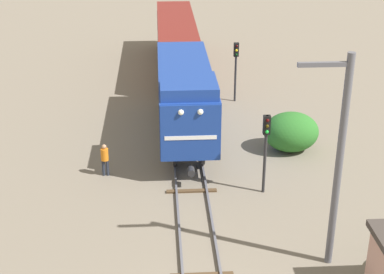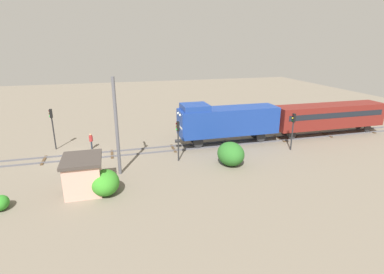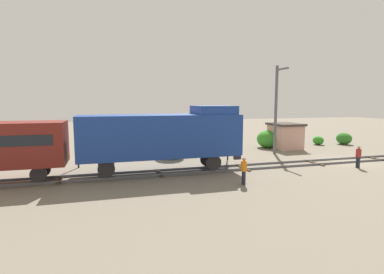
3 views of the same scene
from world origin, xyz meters
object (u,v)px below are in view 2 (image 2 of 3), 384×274
worker_by_signal (182,128)px  traffic_signal_mid (178,134)px  relay_hut (83,174)px  worker_near_track (91,140)px  catenary_mast (116,124)px  locomotive (227,120)px  traffic_signal_far (293,125)px  passenger_car_leading (329,115)px  traffic_signal_near (52,122)px

worker_by_signal → traffic_signal_mid: bearing=179.7°
worker_by_signal → relay_hut: size_ratio=0.49×
worker_near_track → worker_by_signal: bearing=-106.9°
catenary_mast → relay_hut: (2.56, -2.79, -3.07)m
locomotive → worker_by_signal: size_ratio=6.82×
traffic_signal_far → worker_by_signal: bearing=-127.7°
traffic_signal_mid → worker_by_signal: traffic_signal_mid is taller
worker_by_signal → passenger_car_leading: bearing=-87.9°
traffic_signal_near → worker_near_track: bearing=77.9°
traffic_signal_near → relay_hut: size_ratio=1.26×
relay_hut → passenger_car_leading: bearing=105.0°
traffic_signal_far → worker_by_signal: traffic_signal_far is taller
passenger_car_leading → traffic_signal_far: traffic_signal_far is taller
worker_near_track → passenger_car_leading: bearing=-121.6°
traffic_signal_near → passenger_car_leading: bearing=84.2°
worker_near_track → worker_by_signal: (-1.80, 10.46, 0.00)m
passenger_car_leading → worker_by_signal: bearing=-103.5°
passenger_car_leading → traffic_signal_far: bearing=-63.9°
locomotive → worker_near_track: size_ratio=6.82×
traffic_signal_far → worker_near_track: (-6.00, -20.56, -1.77)m
traffic_signal_near → catenary_mast: catenary_mast is taller
traffic_signal_near → traffic_signal_far: traffic_signal_near is taller
worker_near_track → catenary_mast: size_ratio=0.20×
locomotive → traffic_signal_mid: size_ratio=2.96×
traffic_signal_mid → relay_hut: (4.10, -8.39, -1.35)m
locomotive → catenary_mast: size_ratio=1.38×
passenger_car_leading → traffic_signal_mid: (3.40, -19.62, 0.21)m
traffic_signal_far → relay_hut: traffic_signal_far is taller
locomotive → traffic_signal_mid: bearing=-61.6°
locomotive → passenger_car_leading: (0.00, 13.34, -0.25)m
locomotive → traffic_signal_near: locomotive is taller
locomotive → worker_near_track: (-2.40, -14.58, -1.78)m
worker_by_signal → relay_hut: bearing=153.6°
traffic_signal_mid → catenary_mast: 6.06m
relay_hut → catenary_mast: bearing=132.6°
traffic_signal_near → relay_hut: bearing=18.8°
traffic_signal_near → traffic_signal_far: size_ratio=1.11×
traffic_signal_near → worker_by_signal: (-1.00, 14.18, -2.06)m
worker_near_track → catenary_mast: 8.56m
catenary_mast → relay_hut: 4.87m
passenger_car_leading → worker_near_track: bearing=-94.9°
worker_near_track → relay_hut: (9.90, -0.09, 0.40)m
worker_by_signal → catenary_mast: (9.14, -7.76, 3.47)m
traffic_signal_near → catenary_mast: size_ratio=0.52×
worker_by_signal → catenary_mast: catenary_mast is taller
passenger_car_leading → worker_by_signal: 18.03m
traffic_signal_far → relay_hut: bearing=-79.3°
traffic_signal_mid → worker_near_track: size_ratio=2.31×
worker_near_track → relay_hut: relay_hut is taller
relay_hut → worker_near_track: bearing=179.5°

